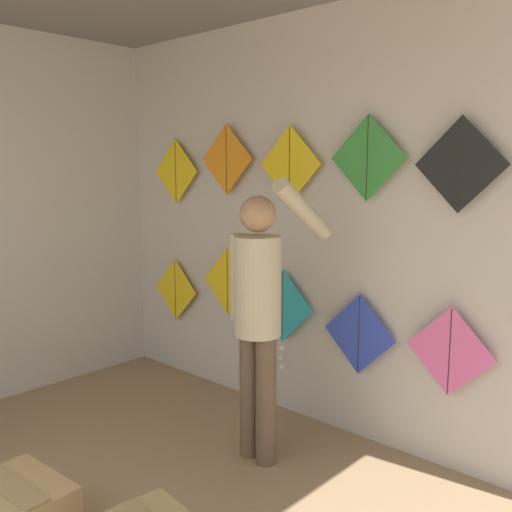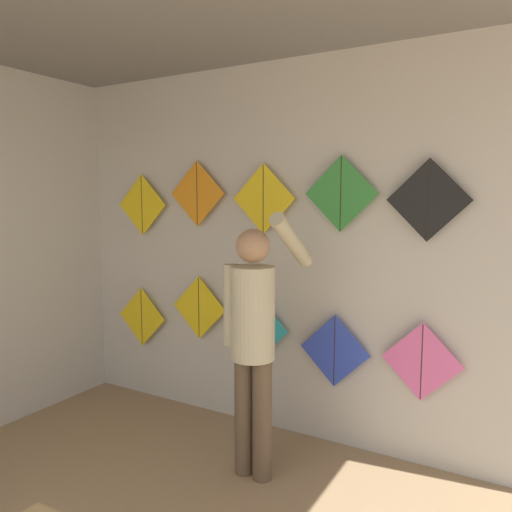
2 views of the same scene
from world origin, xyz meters
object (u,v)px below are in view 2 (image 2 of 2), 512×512
object	(u,v)px
kite_3	(334,351)
kite_4	(422,362)
kite_0	(142,317)
kite_1	(199,308)
kite_8	(341,194)
kite_6	(197,194)
kite_9	(428,200)
kite_2	(257,333)
kite_5	(142,205)
kite_7	(263,199)
shopkeeper	(254,330)

from	to	relation	value
kite_3	kite_4	distance (m)	0.60
kite_0	kite_1	world-z (taller)	kite_1
kite_1	kite_8	xyz separation A→B (m)	(1.22, 0.00, 0.93)
kite_6	kite_9	distance (m)	1.80
kite_2	kite_8	distance (m)	1.26
kite_3	kite_0	bearing A→B (deg)	180.00
kite_0	kite_9	size ratio (longest dim) A/B	1.00
kite_1	kite_2	xyz separation A→B (m)	(0.56, -0.00, -0.14)
kite_5	kite_0	bearing A→B (deg)	180.00
kite_1	kite_4	size ratio (longest dim) A/B	1.00
kite_1	kite_7	size ratio (longest dim) A/B	1.00
kite_1	kite_4	xyz separation A→B (m)	(1.80, 0.00, -0.16)
kite_0	kite_5	xyz separation A→B (m)	(0.04, 0.00, 1.00)
kite_5	kite_6	xyz separation A→B (m)	(0.60, 0.00, 0.09)
kite_7	kite_8	world-z (taller)	kite_8
shopkeeper	kite_3	xyz separation A→B (m)	(0.31, 0.61, -0.25)
shopkeeper	kite_7	world-z (taller)	kite_7
kite_3	kite_9	distance (m)	1.23
kite_2	kite_3	distance (m)	0.64
kite_2	kite_4	size ratio (longest dim) A/B	1.39
kite_4	kite_8	bearing A→B (deg)	180.00
kite_2	kite_7	world-z (taller)	kite_7
kite_2	kite_6	size ratio (longest dim) A/B	1.39
shopkeeper	kite_6	distance (m)	1.38
kite_2	kite_8	size ratio (longest dim) A/B	1.39
shopkeeper	kite_3	bearing A→B (deg)	65.83
kite_6	kite_0	bearing A→B (deg)	180.00
kite_0	kite_2	xyz separation A→B (m)	(1.19, -0.00, 0.02)
kite_6	kite_7	bearing A→B (deg)	0.00
kite_0	kite_8	distance (m)	2.15
kite_5	kite_6	distance (m)	0.60
kite_0	kite_8	world-z (taller)	kite_8
kite_0	kite_2	size ratio (longest dim) A/B	0.72
kite_5	shopkeeper	bearing A→B (deg)	-22.39
shopkeeper	kite_5	size ratio (longest dim) A/B	3.26
shopkeeper	kite_7	bearing A→B (deg)	116.94
kite_2	shopkeeper	bearing A→B (deg)	-61.71
kite_4	kite_5	xyz separation A→B (m)	(-2.40, 0.00, 1.00)
kite_3	kite_1	bearing A→B (deg)	180.00
kite_9	kite_8	bearing A→B (deg)	180.00
kite_0	kite_6	xyz separation A→B (m)	(0.63, 0.00, 1.09)
kite_5	kite_8	size ratio (longest dim) A/B	1.00
kite_6	kite_8	xyz separation A→B (m)	(1.22, 0.00, -0.00)
kite_0	kite_5	distance (m)	1.00
kite_4	kite_9	bearing A→B (deg)	0.00
kite_6	kite_4	bearing A→B (deg)	0.00
kite_2	kite_7	bearing A→B (deg)	1.14
kite_0	kite_5	bearing A→B (deg)	0.00
kite_3	kite_7	distance (m)	1.23
kite_0	kite_7	size ratio (longest dim) A/B	1.00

